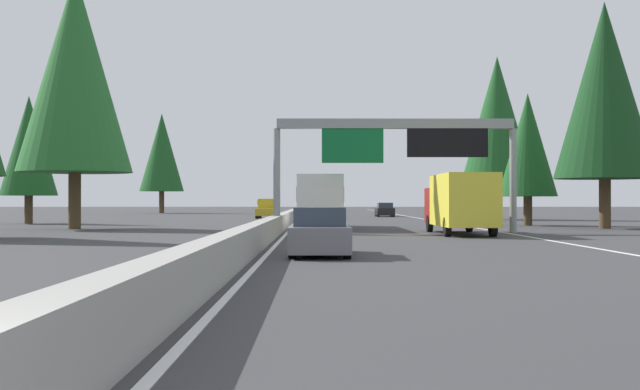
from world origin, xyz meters
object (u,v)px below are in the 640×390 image
object	(u,v)px
sign_gantry_overhead	(398,142)
sedan_near_center	(385,210)
conifer_right_near	(605,90)
conifer_left_mid	(29,146)
bus_mid_right	(320,200)
sedan_near_right	(320,233)
conifer_left_near	(75,72)
conifer_right_mid	(528,145)
conifer_left_far	(162,152)
conifer_right_far	(497,120)
oncoming_near	(268,209)
box_truck_far_right	(460,202)

from	to	relation	value
sign_gantry_overhead	sedan_near_center	size ratio (longest dim) A/B	2.88
conifer_right_near	conifer_left_mid	bearing A→B (deg)	74.63
conifer_right_near	bus_mid_right	bearing A→B (deg)	88.37
sedan_near_right	sedan_near_center	distance (m)	60.30
sedan_near_right	conifer_left_near	bearing A→B (deg)	32.24
sign_gantry_overhead	conifer_left_near	distance (m)	19.84
sedan_near_center	conifer_right_mid	world-z (taller)	conifer_right_mid
conifer_right_near	conifer_left_far	distance (m)	71.08
conifer_left_mid	conifer_right_far	bearing A→B (deg)	-71.70
conifer_right_near	sedan_near_center	bearing A→B (deg)	15.40
conifer_right_far	conifer_left_near	bearing A→B (deg)	127.64
conifer_right_near	conifer_right_mid	world-z (taller)	conifer_right_near
conifer_left_far	oncoming_near	bearing A→B (deg)	-152.22
oncoming_near	conifer_right_mid	world-z (taller)	conifer_right_mid
bus_mid_right	conifer_left_far	distance (m)	63.45
sedan_near_center	conifer_right_near	xyz separation A→B (m)	(-36.55, -10.07, 7.59)
box_truck_far_right	oncoming_near	size ratio (longest dim) A/B	1.52
oncoming_near	sedan_near_right	bearing A→B (deg)	5.26
box_truck_far_right	conifer_left_far	xyz separation A→B (m)	(68.01, 28.05, 6.59)
oncoming_near	conifer_left_near	xyz separation A→B (m)	(-29.78, 9.52, 8.32)
box_truck_far_right	conifer_left_far	distance (m)	73.86
conifer_right_mid	conifer_left_far	distance (m)	64.41
box_truck_far_right	conifer_right_far	xyz separation A→B (m)	(30.74, -8.81, 7.17)
bus_mid_right	conifer_right_near	size ratio (longest dim) A/B	0.85
sign_gantry_overhead	conifer_right_far	bearing A→B (deg)	-22.04
sedan_near_right	conifer_left_far	bearing A→B (deg)	14.18
sign_gantry_overhead	bus_mid_right	bearing A→B (deg)	31.77
conifer_right_far	sedan_near_right	bearing A→B (deg)	161.04
conifer_right_near	conifer_right_far	distance (m)	22.73
sedan_near_center	conifer_left_mid	world-z (taller)	conifer_left_mid
box_truck_far_right	conifer_right_far	distance (m)	32.77
conifer_left_near	conifer_right_near	bearing A→B (deg)	-88.94
conifer_right_far	bus_mid_right	bearing A→B (deg)	144.69
sedan_near_right	conifer_right_mid	bearing A→B (deg)	-25.64
oncoming_near	conifer_left_mid	distance (m)	25.21
conifer_right_far	conifer_right_mid	bearing A→B (deg)	174.16
bus_mid_right	oncoming_near	distance (m)	29.14
sign_gantry_overhead	sedan_near_right	size ratio (longest dim) A/B	2.88
conifer_right_far	conifer_right_near	bearing A→B (deg)	-176.70
sedan_near_right	oncoming_near	size ratio (longest dim) A/B	0.79
conifer_left_near	conifer_left_far	bearing A→B (deg)	6.30
sign_gantry_overhead	oncoming_near	bearing A→B (deg)	14.30
conifer_right_mid	sedan_near_center	bearing A→B (deg)	13.05
conifer_right_far	conifer_left_mid	distance (m)	38.97
sedan_near_right	bus_mid_right	world-z (taller)	bus_mid_right
sign_gantry_overhead	conifer_left_far	size ratio (longest dim) A/B	0.94
conifer_right_mid	conifer_left_near	distance (m)	29.49
conifer_right_near	sign_gantry_overhead	bearing A→B (deg)	115.18
box_truck_far_right	bus_mid_right	world-z (taller)	bus_mid_right
sign_gantry_overhead	sedan_near_center	distance (m)	42.93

